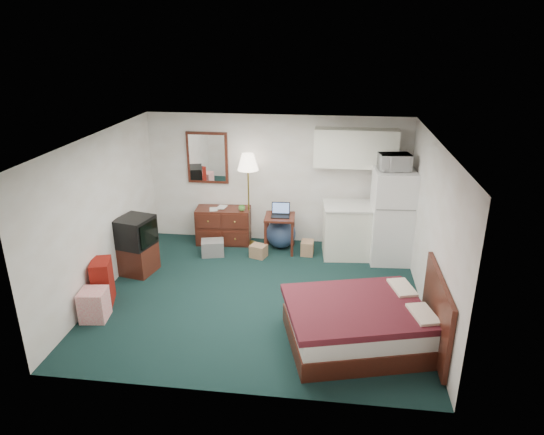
# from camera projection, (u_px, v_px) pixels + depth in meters

# --- Properties ---
(floor) EXTENTS (5.00, 4.50, 0.01)m
(floor) POSITION_uv_depth(u_px,v_px,m) (260.00, 295.00, 7.70)
(floor) COLOR black
(floor) RESTS_ON ground
(ceiling) EXTENTS (5.00, 4.50, 0.01)m
(ceiling) POSITION_uv_depth(u_px,v_px,m) (259.00, 140.00, 6.81)
(ceiling) COLOR beige
(ceiling) RESTS_ON walls
(walls) EXTENTS (5.01, 4.51, 2.50)m
(walls) POSITION_uv_depth(u_px,v_px,m) (259.00, 222.00, 7.25)
(walls) COLOR beige
(walls) RESTS_ON floor
(mirror) EXTENTS (0.80, 0.06, 1.00)m
(mirror) POSITION_uv_depth(u_px,v_px,m) (207.00, 158.00, 9.33)
(mirror) COLOR white
(mirror) RESTS_ON walls
(upper_cabinets) EXTENTS (1.50, 0.35, 0.70)m
(upper_cabinets) POSITION_uv_depth(u_px,v_px,m) (356.00, 148.00, 8.75)
(upper_cabinets) COLOR white
(upper_cabinets) RESTS_ON walls
(headboard) EXTENTS (0.06, 1.56, 1.00)m
(headboard) POSITION_uv_depth(u_px,v_px,m) (437.00, 313.00, 6.21)
(headboard) COLOR #36170F
(headboard) RESTS_ON walls
(dresser) EXTENTS (1.08, 0.55, 0.71)m
(dresser) POSITION_uv_depth(u_px,v_px,m) (224.00, 225.00, 9.53)
(dresser) COLOR #36170F
(dresser) RESTS_ON floor
(floor_lamp) EXTENTS (0.49, 0.49, 1.82)m
(floor_lamp) POSITION_uv_depth(u_px,v_px,m) (249.00, 200.00, 9.25)
(floor_lamp) COLOR gold
(floor_lamp) RESTS_ON floor
(desk) EXTENTS (0.58, 0.58, 0.70)m
(desk) POSITION_uv_depth(u_px,v_px,m) (280.00, 233.00, 9.16)
(desk) COLOR #36170F
(desk) RESTS_ON floor
(exercise_ball) EXTENTS (0.70, 0.70, 0.57)m
(exercise_ball) POSITION_uv_depth(u_px,v_px,m) (281.00, 233.00, 9.33)
(exercise_ball) COLOR navy
(exercise_ball) RESTS_ON floor
(kitchen_counter) EXTENTS (0.93, 0.74, 0.96)m
(kitchen_counter) POSITION_uv_depth(u_px,v_px,m) (348.00, 231.00, 8.93)
(kitchen_counter) COLOR white
(kitchen_counter) RESTS_ON floor
(fridge) EXTENTS (0.74, 0.74, 1.70)m
(fridge) POSITION_uv_depth(u_px,v_px,m) (391.00, 216.00, 8.61)
(fridge) COLOR white
(fridge) RESTS_ON floor
(bed) EXTENTS (2.10, 1.82, 0.58)m
(bed) POSITION_uv_depth(u_px,v_px,m) (358.00, 325.00, 6.42)
(bed) COLOR #45131C
(bed) RESTS_ON floor
(tv_stand) EXTENTS (0.60, 0.64, 0.50)m
(tv_stand) POSITION_uv_depth(u_px,v_px,m) (139.00, 259.00, 8.37)
(tv_stand) COLOR #36170F
(tv_stand) RESTS_ON floor
(suitcase) EXTENTS (0.38, 0.49, 0.70)m
(suitcase) POSITION_uv_depth(u_px,v_px,m) (103.00, 282.00, 7.39)
(suitcase) COLOR #5D1C11
(suitcase) RESTS_ON floor
(retail_box) EXTENTS (0.41, 0.41, 0.46)m
(retail_box) POSITION_uv_depth(u_px,v_px,m) (94.00, 305.00, 7.00)
(retail_box) COLOR white
(retail_box) RESTS_ON floor
(file_bin) EXTENTS (0.48, 0.40, 0.29)m
(file_bin) POSITION_uv_depth(u_px,v_px,m) (213.00, 248.00, 9.05)
(file_bin) COLOR slate
(file_bin) RESTS_ON floor
(cardboard_box_a) EXTENTS (0.34, 0.32, 0.24)m
(cardboard_box_a) POSITION_uv_depth(u_px,v_px,m) (259.00, 251.00, 8.98)
(cardboard_box_a) COLOR brown
(cardboard_box_a) RESTS_ON floor
(cardboard_box_b) EXTENTS (0.24, 0.28, 0.27)m
(cardboard_box_b) POSITION_uv_depth(u_px,v_px,m) (307.00, 248.00, 9.07)
(cardboard_box_b) COLOR brown
(cardboard_box_b) RESTS_ON floor
(laptop) EXTENTS (0.36, 0.29, 0.23)m
(laptop) POSITION_uv_depth(u_px,v_px,m) (280.00, 211.00, 8.97)
(laptop) COLOR black
(laptop) RESTS_ON desk
(crt_tv) EXTENTS (0.67, 0.70, 0.50)m
(crt_tv) POSITION_uv_depth(u_px,v_px,m) (135.00, 232.00, 8.19)
(crt_tv) COLOR black
(crt_tv) RESTS_ON tv_stand
(microwave) EXTENTS (0.56, 0.37, 0.35)m
(microwave) POSITION_uv_depth(u_px,v_px,m) (395.00, 160.00, 8.23)
(microwave) COLOR white
(microwave) RESTS_ON fridge
(book_a) EXTENTS (0.15, 0.05, 0.21)m
(book_a) POSITION_uv_depth(u_px,v_px,m) (209.00, 205.00, 9.28)
(book_a) COLOR brown
(book_a) RESTS_ON dresser
(book_b) EXTENTS (0.17, 0.05, 0.23)m
(book_b) POSITION_uv_depth(u_px,v_px,m) (217.00, 202.00, 9.41)
(book_b) COLOR brown
(book_b) RESTS_ON dresser
(mug) EXTENTS (0.13, 0.11, 0.13)m
(mug) POSITION_uv_depth(u_px,v_px,m) (242.00, 208.00, 9.25)
(mug) COLOR #5A9F45
(mug) RESTS_ON dresser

